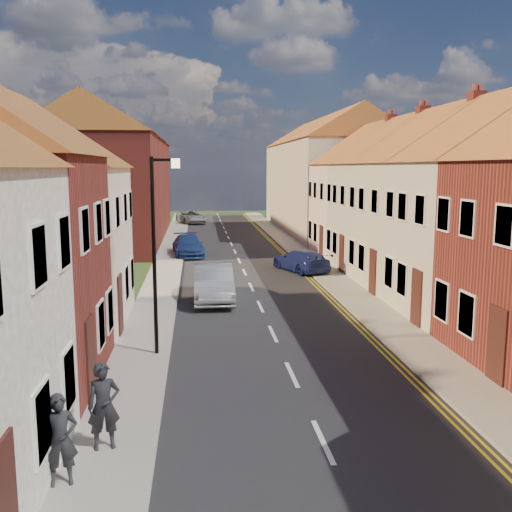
{
  "coord_description": "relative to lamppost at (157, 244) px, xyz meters",
  "views": [
    {
      "loc": [
        -2.6,
        2.81,
        5.79
      ],
      "look_at": [
        -0.15,
        26.31,
        2.12
      ],
      "focal_mm": 40.0,
      "sensor_mm": 36.0,
      "label": 1
    }
  ],
  "objects": [
    {
      "name": "block_left_far",
      "position": [
        -5.49,
        30.0,
        1.76
      ],
      "size": [
        8.3,
        24.2,
        10.5
      ],
      "color": "maroon",
      "rests_on": "ground"
    },
    {
      "name": "car_far",
      "position": [
        0.61,
        20.47,
        -2.86
      ],
      "size": [
        2.36,
        4.84,
        1.36
      ],
      "primitive_type": "imported",
      "rotation": [
        0.0,
        0.0,
        0.1
      ],
      "color": "navy",
      "rests_on": "ground"
    },
    {
      "name": "lamppost",
      "position": [
        0.0,
        0.0,
        0.0
      ],
      "size": [
        0.88,
        0.15,
        6.0
      ],
      "color": "black",
      "rests_on": "pavement_left"
    },
    {
      "name": "cottage_r_pink",
      "position": [
        13.11,
        8.9,
        0.94
      ],
      "size": [
        8.3,
        6.0,
        9.0
      ],
      "color": "#BAB29D",
      "rests_on": "ground"
    },
    {
      "name": "pedestrian_left_b",
      "position": [
        -0.73,
        -5.99,
        -2.52
      ],
      "size": [
        0.74,
        0.58,
        1.8
      ],
      "primitive_type": "imported",
      "rotation": [
        0.0,
        0.0,
        0.25
      ],
      "color": "black",
      "rests_on": "pavement_left"
    },
    {
      "name": "road",
      "position": [
        3.81,
        10.0,
        -3.53
      ],
      "size": [
        7.0,
        90.0,
        0.02
      ],
      "primitive_type": "cube",
      "color": "black",
      "rests_on": "ground"
    },
    {
      "name": "cottage_r_white_far",
      "position": [
        13.11,
        14.3,
        0.94
      ],
      "size": [
        8.3,
        5.2,
        9.0
      ],
      "color": "#BAB29D",
      "rests_on": "ground"
    },
    {
      "name": "block_right_far",
      "position": [
        13.11,
        35.0,
        1.76
      ],
      "size": [
        8.3,
        24.2,
        10.5
      ],
      "color": "#BAB29D",
      "rests_on": "ground"
    },
    {
      "name": "pavement_left",
      "position": [
        -0.59,
        10.0,
        -3.48
      ],
      "size": [
        1.8,
        90.0,
        0.12
      ],
      "primitive_type": "cube",
      "color": "#A3A094",
      "rests_on": "ground"
    },
    {
      "name": "cottage_r_cream_far",
      "position": [
        13.11,
        19.7,
        0.94
      ],
      "size": [
        8.3,
        6.0,
        9.0
      ],
      "color": "#FEDEC9",
      "rests_on": "ground"
    },
    {
      "name": "cottage_r_cream_mid",
      "position": [
        13.11,
        3.5,
        0.94
      ],
      "size": [
        8.3,
        5.2,
        9.0
      ],
      "color": "#BAB29D",
      "rests_on": "ground"
    },
    {
      "name": "pedestrian_left",
      "position": [
        -1.29,
        -7.29,
        -2.57
      ],
      "size": [
        0.69,
        0.53,
        1.7
      ],
      "primitive_type": "imported",
      "rotation": [
        0.0,
        0.0,
        0.21
      ],
      "color": "black",
      "rests_on": "pavement_left"
    },
    {
      "name": "cottage_l_pink",
      "position": [
        -5.49,
        3.85,
        0.83
      ],
      "size": [
        8.3,
        6.3,
        8.8
      ],
      "color": "#FEDEC9",
      "rests_on": "ground"
    },
    {
      "name": "car_distant",
      "position": [
        0.61,
        42.74,
        -2.86
      ],
      "size": [
        3.55,
        5.3,
        1.35
      ],
      "primitive_type": "imported",
      "rotation": [
        0.0,
        0.0,
        0.29
      ],
      "color": "#A2A5AA",
      "rests_on": "ground"
    },
    {
      "name": "car_far_b",
      "position": [
        7.01,
        14.0,
        -2.91
      ],
      "size": [
        3.11,
        4.68,
        1.26
      ],
      "primitive_type": "imported",
      "rotation": [
        0.0,
        0.0,
        3.48
      ],
      "color": "navy",
      "rests_on": "ground"
    },
    {
      "name": "car_mid",
      "position": [
        1.89,
        7.39,
        -2.75
      ],
      "size": [
        1.68,
        4.81,
        1.58
      ],
      "primitive_type": "imported",
      "rotation": [
        0.0,
        0.0,
        0.0
      ],
      "color": "#989A9F",
      "rests_on": "ground"
    },
    {
      "name": "pavement_right",
      "position": [
        8.21,
        10.0,
        -3.48
      ],
      "size": [
        1.8,
        90.0,
        0.12
      ],
      "primitive_type": "cube",
      "color": "#A3A094",
      "rests_on": "ground"
    }
  ]
}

